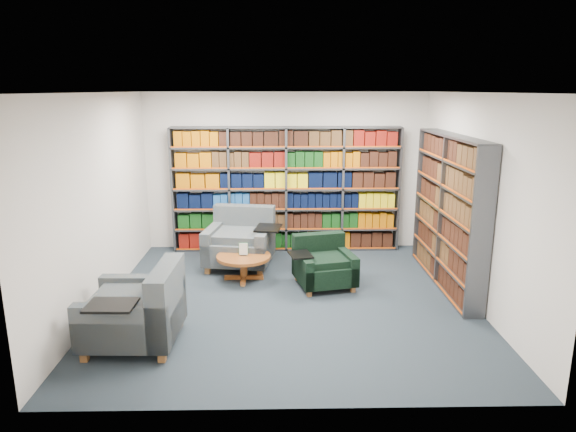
{
  "coord_description": "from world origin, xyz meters",
  "views": [
    {
      "loc": [
        -0.14,
        -6.62,
        2.84
      ],
      "look_at": [
        0.0,
        0.6,
        1.05
      ],
      "focal_mm": 32.0,
      "sensor_mm": 36.0,
      "label": 1
    }
  ],
  "objects_px": {
    "chair_teal_left": "(241,242)",
    "chair_teal_front": "(142,313)",
    "chair_green_right": "(323,265)",
    "coffee_table": "(244,260)"
  },
  "relations": [
    {
      "from": "chair_teal_left",
      "to": "coffee_table",
      "type": "xyz_separation_m",
      "value": [
        0.09,
        -0.73,
        -0.07
      ]
    },
    {
      "from": "chair_teal_left",
      "to": "coffee_table",
      "type": "relative_size",
      "value": 1.57
    },
    {
      "from": "chair_green_right",
      "to": "chair_teal_front",
      "type": "height_order",
      "value": "chair_teal_front"
    },
    {
      "from": "chair_teal_left",
      "to": "chair_teal_front",
      "type": "height_order",
      "value": "chair_teal_left"
    },
    {
      "from": "chair_teal_left",
      "to": "chair_teal_front",
      "type": "distance_m",
      "value": 2.89
    },
    {
      "from": "chair_teal_left",
      "to": "chair_teal_front",
      "type": "xyz_separation_m",
      "value": [
        -0.94,
        -2.73,
        -0.0
      ]
    },
    {
      "from": "chair_green_right",
      "to": "chair_teal_front",
      "type": "xyz_separation_m",
      "value": [
        -2.22,
        -1.79,
        0.08
      ]
    },
    {
      "from": "chair_teal_front",
      "to": "chair_green_right",
      "type": "bearing_deg",
      "value": 38.94
    },
    {
      "from": "chair_green_right",
      "to": "chair_teal_front",
      "type": "relative_size",
      "value": 0.85
    },
    {
      "from": "chair_teal_left",
      "to": "chair_green_right",
      "type": "relative_size",
      "value": 1.26
    }
  ]
}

